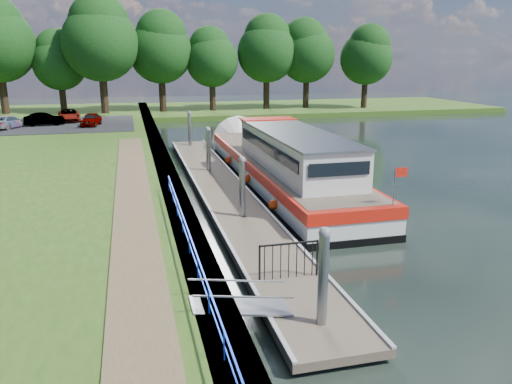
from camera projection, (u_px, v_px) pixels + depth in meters
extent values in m
plane|color=black|center=(314.00, 327.00, 13.07)|extent=(160.00, 160.00, 0.00)
cube|color=#473D2D|center=(169.00, 183.00, 26.39)|extent=(1.10, 90.00, 0.78)
cube|color=#2E5117|center=(259.00, 109.00, 64.47)|extent=(60.00, 18.00, 0.60)
cube|color=brown|center=(134.00, 219.00, 19.30)|extent=(1.60, 40.00, 0.05)
cube|color=black|center=(55.00, 125.00, 45.80)|extent=(14.00, 12.00, 0.06)
cube|color=#0C2DBF|center=(193.00, 244.00, 14.84)|extent=(0.04, 18.00, 0.04)
cube|color=#0C2DBF|center=(193.00, 255.00, 14.93)|extent=(0.03, 18.00, 0.03)
cylinder|color=#0C2DBF|center=(224.00, 345.00, 10.25)|extent=(0.04, 0.04, 0.72)
cylinder|color=#0C2DBF|center=(209.00, 300.00, 12.12)|extent=(0.04, 0.04, 0.72)
cylinder|color=#0C2DBF|center=(198.00, 268.00, 13.99)|extent=(0.04, 0.04, 0.72)
cylinder|color=#0C2DBF|center=(189.00, 243.00, 15.86)|extent=(0.04, 0.04, 0.72)
cylinder|color=#0C2DBF|center=(182.00, 223.00, 17.73)|extent=(0.04, 0.04, 0.72)
cylinder|color=#0C2DBF|center=(177.00, 207.00, 19.60)|extent=(0.04, 0.04, 0.72)
cylinder|color=#0C2DBF|center=(172.00, 194.00, 21.47)|extent=(0.04, 0.04, 0.72)
cylinder|color=#0C2DBF|center=(169.00, 183.00, 23.34)|extent=(0.04, 0.04, 0.72)
cube|color=brown|center=(223.00, 191.00, 25.15)|extent=(2.50, 30.00, 0.24)
cube|color=#9EA0A3|center=(301.00, 308.00, 13.99)|extent=(2.30, 5.00, 0.30)
cube|color=#9EA0A3|center=(240.00, 220.00, 21.47)|extent=(2.30, 5.00, 0.30)
cube|color=#9EA0A3|center=(210.00, 178.00, 28.96)|extent=(2.30, 5.00, 0.30)
cube|color=#9EA0A3|center=(193.00, 153.00, 36.44)|extent=(2.30, 5.00, 0.30)
cube|color=#9EA0A3|center=(246.00, 187.00, 25.40)|extent=(0.12, 30.00, 0.06)
cube|color=#9EA0A3|center=(199.00, 190.00, 24.83)|extent=(0.12, 30.00, 0.06)
cylinder|color=gray|center=(322.00, 298.00, 12.31)|extent=(0.26, 0.26, 3.40)
sphere|color=gray|center=(325.00, 233.00, 11.86)|extent=(0.30, 0.30, 0.30)
cylinder|color=gray|center=(242.00, 200.00, 20.73)|extent=(0.26, 0.26, 3.40)
sphere|color=gray|center=(242.00, 160.00, 20.28)|extent=(0.30, 0.30, 0.30)
cylinder|color=gray|center=(209.00, 158.00, 29.15)|extent=(0.26, 0.26, 3.40)
sphere|color=gray|center=(208.00, 130.00, 28.70)|extent=(0.30, 0.30, 0.30)
cylinder|color=gray|center=(190.00, 136.00, 37.57)|extent=(0.26, 0.26, 3.40)
sphere|color=gray|center=(189.00, 113.00, 37.12)|extent=(0.30, 0.30, 0.30)
cube|color=#A5A8AD|center=(241.00, 306.00, 12.94)|extent=(2.58, 1.00, 0.43)
cube|color=#A5A8AD|center=(245.00, 297.00, 12.36)|extent=(2.58, 0.04, 0.41)
cube|color=#A5A8AD|center=(237.00, 281.00, 13.26)|extent=(2.58, 0.04, 0.41)
cube|color=black|center=(260.00, 263.00, 14.66)|extent=(0.05, 0.05, 1.15)
cube|color=black|center=(317.00, 258.00, 15.08)|extent=(0.05, 0.05, 1.15)
cube|color=black|center=(289.00, 244.00, 14.73)|extent=(1.85, 0.05, 0.05)
cube|color=black|center=(264.00, 263.00, 14.69)|extent=(0.02, 0.02, 1.10)
cube|color=black|center=(273.00, 262.00, 14.75)|extent=(0.02, 0.02, 1.10)
cube|color=black|center=(281.00, 261.00, 14.81)|extent=(0.02, 0.02, 1.10)
cube|color=black|center=(289.00, 261.00, 14.87)|extent=(0.02, 0.02, 1.10)
cube|color=black|center=(297.00, 260.00, 14.93)|extent=(0.02, 0.02, 1.10)
cube|color=black|center=(305.00, 259.00, 14.99)|extent=(0.02, 0.02, 1.10)
cube|color=black|center=(312.00, 258.00, 15.05)|extent=(0.02, 0.02, 1.10)
cube|color=black|center=(280.00, 183.00, 27.91)|extent=(4.00, 20.00, 0.55)
cube|color=silver|center=(280.00, 173.00, 27.75)|extent=(3.96, 19.90, 0.65)
cube|color=red|center=(280.00, 163.00, 27.60)|extent=(4.04, 20.00, 0.48)
cube|color=brown|center=(280.00, 158.00, 27.54)|extent=(3.68, 19.20, 0.04)
cone|color=silver|center=(240.00, 143.00, 37.50)|extent=(4.00, 1.50, 4.00)
cube|color=silver|center=(295.00, 151.00, 24.97)|extent=(3.00, 11.00, 1.75)
cube|color=gray|center=(295.00, 132.00, 24.73)|extent=(3.10, 11.20, 0.10)
cube|color=black|center=(266.00, 147.00, 24.55)|extent=(0.04, 10.00, 0.55)
cube|color=black|center=(323.00, 145.00, 25.27)|extent=(0.04, 10.00, 0.55)
cube|color=black|center=(266.00, 130.00, 30.10)|extent=(2.60, 0.04, 0.55)
cube|color=black|center=(340.00, 169.00, 19.71)|extent=(2.60, 0.04, 0.55)
cube|color=red|center=(267.00, 119.00, 29.57)|extent=(3.20, 1.60, 0.06)
cylinder|color=gray|center=(394.00, 187.00, 18.63)|extent=(0.05, 0.05, 1.50)
cube|color=red|center=(401.00, 172.00, 18.55)|extent=(0.50, 0.02, 0.35)
sphere|color=#C73C0B|center=(273.00, 205.00, 21.63)|extent=(0.44, 0.44, 0.44)
sphere|color=#C73C0B|center=(247.00, 178.00, 26.31)|extent=(0.44, 0.44, 0.44)
sphere|color=#C73C0B|center=(229.00, 160.00, 30.98)|extent=(0.44, 0.44, 0.44)
imported|color=#594C47|center=(293.00, 165.00, 21.63)|extent=(0.58, 0.72, 1.72)
cylinder|color=#332316|center=(4.00, 96.00, 54.39)|extent=(0.83, 0.83, 4.21)
cylinder|color=#332316|center=(63.00, 100.00, 56.44)|extent=(0.70, 0.70, 3.10)
sphere|color=black|center=(60.00, 64.00, 55.40)|extent=(5.85, 5.85, 5.85)
sphere|color=black|center=(57.00, 50.00, 55.13)|extent=(4.65, 4.65, 4.65)
cylinder|color=#332316|center=(104.00, 95.00, 55.02)|extent=(0.84, 0.84, 4.29)
sphere|color=black|center=(100.00, 43.00, 53.58)|extent=(8.10, 8.10, 8.10)
sphere|color=black|center=(99.00, 24.00, 53.20)|extent=(6.44, 6.44, 6.44)
cylinder|color=#332316|center=(163.00, 95.00, 58.48)|extent=(0.79, 0.79, 3.83)
sphere|color=black|center=(160.00, 52.00, 57.20)|extent=(7.24, 7.24, 7.24)
sphere|color=black|center=(161.00, 35.00, 56.56)|extent=(5.75, 5.75, 5.75)
cylinder|color=#332316|center=(213.00, 97.00, 59.71)|extent=(0.72, 0.72, 3.26)
sphere|color=black|center=(212.00, 61.00, 58.61)|extent=(6.16, 6.16, 6.16)
sphere|color=black|center=(210.00, 47.00, 58.40)|extent=(4.89, 4.89, 4.89)
cylinder|color=#332316|center=(266.00, 93.00, 61.51)|extent=(0.78, 0.78, 3.77)
sphere|color=black|center=(267.00, 53.00, 60.24)|extent=(7.13, 7.13, 7.13)
sphere|color=black|center=(267.00, 37.00, 60.03)|extent=(5.66, 5.66, 5.66)
cylinder|color=#332316|center=(306.00, 93.00, 62.76)|extent=(0.77, 0.77, 3.65)
sphere|color=black|center=(307.00, 55.00, 61.54)|extent=(6.89, 6.89, 6.89)
sphere|color=black|center=(304.00, 40.00, 61.02)|extent=(5.47, 5.47, 5.47)
cylinder|color=#332316|center=(364.00, 94.00, 62.72)|extent=(0.74, 0.74, 3.41)
sphere|color=black|center=(366.00, 58.00, 61.58)|extent=(6.43, 6.43, 6.43)
sphere|color=black|center=(370.00, 45.00, 61.01)|extent=(5.11, 5.11, 5.11)
imported|color=#999999|center=(91.00, 119.00, 44.80)|extent=(1.92, 3.54, 1.14)
imported|color=#999999|center=(44.00, 119.00, 44.99)|extent=(3.60, 1.68, 1.14)
imported|color=#999999|center=(9.00, 122.00, 43.20)|extent=(2.93, 4.09, 1.10)
imported|color=#999999|center=(69.00, 115.00, 47.93)|extent=(2.44, 4.31, 1.14)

